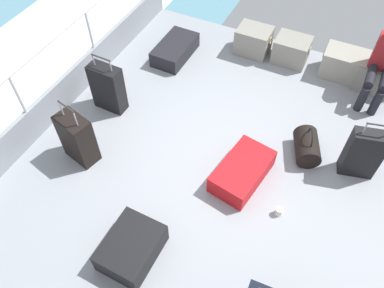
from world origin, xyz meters
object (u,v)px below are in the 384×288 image
cargo_crate_1 (291,50)px  passenger_seated (384,62)px  suitcase_0 (242,171)px  suitcase_2 (108,88)px  suitcase_7 (175,50)px  paper_cup (279,211)px  duffel_bag (307,146)px  suitcase_3 (77,139)px  suitcase_1 (132,248)px  cargo_crate_2 (344,64)px  cargo_crate_0 (253,41)px  cargo_crate_3 (376,76)px  suitcase_6 (363,153)px

cargo_crate_1 → passenger_seated: passenger_seated is taller
suitcase_0 → suitcase_2: bearing=170.8°
suitcase_2 → suitcase_7: suitcase_2 is taller
suitcase_2 → paper_cup: size_ratio=8.36×
suitcase_7 → paper_cup: 3.00m
suitcase_7 → duffel_bag: 2.53m
suitcase_3 → suitcase_1: bearing=-33.9°
cargo_crate_2 → suitcase_2: (-2.68, -2.02, 0.14)m
suitcase_0 → suitcase_3: bearing=-163.7°
cargo_crate_1 → passenger_seated: bearing=-10.8°
cargo_crate_0 → passenger_seated: passenger_seated is taller
suitcase_1 → duffel_bag: (1.23, 2.02, 0.01)m
passenger_seated → cargo_crate_3: bearing=90.0°
cargo_crate_0 → suitcase_0: bearing=-72.8°
cargo_crate_0 → passenger_seated: (1.82, -0.19, 0.36)m
cargo_crate_3 → suitcase_3: bearing=-136.3°
cargo_crate_2 → paper_cup: size_ratio=6.44×
suitcase_7 → duffel_bag: (2.32, -1.01, 0.03)m
suitcase_3 → suitcase_6: size_ratio=1.05×
suitcase_7 → paper_cup: (2.28, -1.94, -0.07)m
suitcase_0 → suitcase_6: (1.17, 0.68, 0.21)m
cargo_crate_0 → suitcase_1: 3.65m
cargo_crate_0 → cargo_crate_1: bearing=4.4°
cargo_crate_3 → duffel_bag: duffel_bag is taller
cargo_crate_3 → duffel_bag: (-0.53, -1.63, -0.04)m
suitcase_0 → paper_cup: bearing=-26.7°
cargo_crate_1 → suitcase_1: size_ratio=0.83×
suitcase_3 → cargo_crate_1: bearing=58.9°
suitcase_1 → paper_cup: suitcase_1 is taller
suitcase_7 → duffel_bag: bearing=-23.5°
suitcase_0 → suitcase_1: (-0.66, -1.36, 0.01)m
suitcase_6 → suitcase_7: suitcase_6 is taller
suitcase_1 → suitcase_6: (1.83, 2.03, 0.20)m
cargo_crate_2 → suitcase_7: bearing=-164.3°
cargo_crate_2 → paper_cup: 2.63m
cargo_crate_1 → passenger_seated: size_ratio=0.50×
passenger_seated → cargo_crate_2: bearing=152.1°
suitcase_0 → suitcase_1: bearing=-115.8°
cargo_crate_0 → cargo_crate_1: 0.59m
cargo_crate_3 → suitcase_0: bearing=-115.8°
cargo_crate_3 → paper_cup: 2.63m
cargo_crate_0 → duffel_bag: duffel_bag is taller
cargo_crate_0 → paper_cup: bearing=-64.0°
paper_cup → cargo_crate_2: bearing=87.4°
cargo_crate_0 → suitcase_6: (1.88, -1.62, 0.13)m
passenger_seated → suitcase_7: 2.92m
suitcase_2 → paper_cup: suitcase_2 is taller
suitcase_7 → paper_cup: suitcase_7 is taller
cargo_crate_1 → cargo_crate_2: (0.78, 0.00, 0.01)m
suitcase_6 → cargo_crate_2: bearing=107.1°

